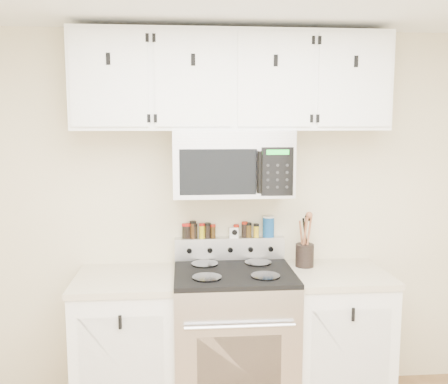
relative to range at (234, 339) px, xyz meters
name	(u,v)px	position (x,y,z in m)	size (l,w,h in m)	color
back_wall	(229,215)	(0.00, 0.32, 0.76)	(3.50, 0.01, 2.50)	beige
range	(234,339)	(0.00, 0.00, 0.00)	(0.76, 0.65, 1.10)	#B7B7BA
base_cabinet_left	(127,345)	(-0.69, 0.02, -0.03)	(0.64, 0.62, 0.92)	white
base_cabinet_right	(335,337)	(0.69, 0.02, -0.03)	(0.64, 0.62, 0.92)	white
microwave	(232,163)	(0.00, 0.13, 1.14)	(0.76, 0.44, 0.42)	#9E9EA3
upper_cabinets	(232,81)	(0.00, 0.15, 1.66)	(2.00, 0.35, 0.62)	white
utensil_crock	(305,253)	(0.50, 0.15, 0.52)	(0.12, 0.12, 0.36)	black
kitchen_timer	(234,232)	(0.03, 0.28, 0.65)	(0.06, 0.05, 0.07)	white
salt_canister	(268,226)	(0.27, 0.28, 0.69)	(0.08, 0.08, 0.15)	#154F95
spice_jar_0	(185,231)	(-0.31, 0.28, 0.67)	(0.04, 0.04, 0.10)	black
spice_jar_1	(187,231)	(-0.29, 0.28, 0.67)	(0.05, 0.05, 0.10)	black
spice_jar_2	(193,230)	(-0.25, 0.28, 0.67)	(0.05, 0.05, 0.12)	#3E250E
spice_jar_3	(194,231)	(-0.24, 0.28, 0.66)	(0.04, 0.04, 0.10)	black
spice_jar_4	(202,231)	(-0.19, 0.28, 0.66)	(0.04, 0.04, 0.10)	gold
spice_jar_5	(208,230)	(-0.15, 0.28, 0.67)	(0.04, 0.04, 0.11)	black
spice_jar_6	(213,231)	(-0.11, 0.28, 0.66)	(0.04, 0.04, 0.09)	#3D280E
spice_jar_7	(236,231)	(0.05, 0.28, 0.66)	(0.04, 0.04, 0.09)	gold
spice_jar_8	(245,229)	(0.10, 0.28, 0.67)	(0.04, 0.04, 0.11)	black
spice_jar_9	(248,230)	(0.13, 0.28, 0.66)	(0.05, 0.05, 0.10)	#443010
spice_jar_10	(256,230)	(0.19, 0.28, 0.66)	(0.04, 0.04, 0.09)	gold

